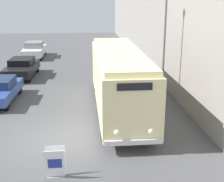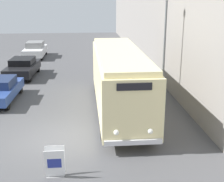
{
  "view_description": "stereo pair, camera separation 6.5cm",
  "coord_description": "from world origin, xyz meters",
  "px_view_note": "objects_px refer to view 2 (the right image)",
  "views": [
    {
      "loc": [
        1.27,
        -12.51,
        6.06
      ],
      "look_at": [
        2.55,
        0.85,
        1.9
      ],
      "focal_mm": 50.0,
      "sensor_mm": 36.0,
      "label": 1
    },
    {
      "loc": [
        1.34,
        -12.52,
        6.06
      ],
      "look_at": [
        2.55,
        0.85,
        1.9
      ],
      "focal_mm": 50.0,
      "sensor_mm": 36.0,
      "label": 2
    }
  ],
  "objects_px": {
    "parked_car_mid": "(23,67)",
    "sign_board": "(55,163)",
    "parked_car_near": "(0,90)",
    "vintage_bus": "(119,78)",
    "streetlamp": "(165,34)",
    "parked_car_far": "(35,50)"
  },
  "relations": [
    {
      "from": "parked_car_near",
      "to": "parked_car_mid",
      "type": "relative_size",
      "value": 0.98
    },
    {
      "from": "parked_car_mid",
      "to": "parked_car_far",
      "type": "distance_m",
      "value": 7.85
    },
    {
      "from": "parked_car_mid",
      "to": "parked_car_far",
      "type": "relative_size",
      "value": 1.02
    },
    {
      "from": "parked_car_near",
      "to": "parked_car_mid",
      "type": "height_order",
      "value": "parked_car_mid"
    },
    {
      "from": "parked_car_near",
      "to": "vintage_bus",
      "type": "bearing_deg",
      "value": -15.73
    },
    {
      "from": "parked_car_mid",
      "to": "sign_board",
      "type": "bearing_deg",
      "value": -72.42
    },
    {
      "from": "vintage_bus",
      "to": "sign_board",
      "type": "xyz_separation_m",
      "value": [
        -2.92,
        -6.22,
        -1.33
      ]
    },
    {
      "from": "vintage_bus",
      "to": "parked_car_near",
      "type": "height_order",
      "value": "vintage_bus"
    },
    {
      "from": "parked_car_near",
      "to": "parked_car_far",
      "type": "bearing_deg",
      "value": 91.98
    },
    {
      "from": "vintage_bus",
      "to": "parked_car_far",
      "type": "relative_size",
      "value": 2.25
    },
    {
      "from": "vintage_bus",
      "to": "parked_car_far",
      "type": "distance_m",
      "value": 17.22
    },
    {
      "from": "vintage_bus",
      "to": "parked_car_far",
      "type": "bearing_deg",
      "value": 112.89
    },
    {
      "from": "parked_car_far",
      "to": "parked_car_mid",
      "type": "bearing_deg",
      "value": -88.0
    },
    {
      "from": "vintage_bus",
      "to": "streetlamp",
      "type": "xyz_separation_m",
      "value": [
        2.64,
        1.03,
        2.14
      ]
    },
    {
      "from": "parked_car_near",
      "to": "streetlamp",
      "type": "bearing_deg",
      "value": -4.81
    },
    {
      "from": "parked_car_near",
      "to": "sign_board",
      "type": "bearing_deg",
      "value": -62.81
    },
    {
      "from": "parked_car_far",
      "to": "parked_car_near",
      "type": "bearing_deg",
      "value": -89.7
    },
    {
      "from": "vintage_bus",
      "to": "parked_car_near",
      "type": "relative_size",
      "value": 2.27
    },
    {
      "from": "vintage_bus",
      "to": "streetlamp",
      "type": "relative_size",
      "value": 1.65
    },
    {
      "from": "sign_board",
      "to": "streetlamp",
      "type": "xyz_separation_m",
      "value": [
        5.56,
        7.25,
        3.47
      ]
    },
    {
      "from": "vintage_bus",
      "to": "parked_car_far",
      "type": "height_order",
      "value": "vintage_bus"
    },
    {
      "from": "sign_board",
      "to": "parked_car_near",
      "type": "bearing_deg",
      "value": 114.7
    }
  ]
}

